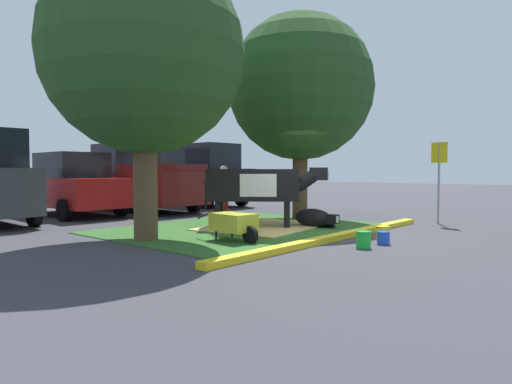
% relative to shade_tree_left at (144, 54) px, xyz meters
% --- Properties ---
extents(ground_plane, '(80.00, 80.00, 0.00)m').
position_rel_shade_tree_left_xyz_m(ground_plane, '(3.20, -1.93, -3.84)').
color(ground_plane, '#38383D').
extents(grass_island, '(6.53, 5.06, 0.02)m').
position_rel_shade_tree_left_xyz_m(grass_island, '(2.72, -0.28, -3.83)').
color(grass_island, '#2D5B23').
rests_on(grass_island, ground).
extents(curb_yellow, '(7.73, 0.24, 0.12)m').
position_rel_shade_tree_left_xyz_m(curb_yellow, '(2.72, -2.96, -3.78)').
color(curb_yellow, yellow).
rests_on(curb_yellow, ground).
extents(hay_bedding, '(3.50, 2.82, 0.04)m').
position_rel_shade_tree_left_xyz_m(hay_bedding, '(3.23, -0.54, -3.82)').
color(hay_bedding, tan).
rests_on(hay_bedding, ground).
extents(shade_tree_left, '(4.15, 4.15, 5.94)m').
position_rel_shade_tree_left_xyz_m(shade_tree_left, '(0.00, 0.00, 0.00)').
color(shade_tree_left, brown).
rests_on(shade_tree_left, ground).
extents(shade_tree_right, '(4.29, 4.29, 6.05)m').
position_rel_shade_tree_left_xyz_m(shade_tree_right, '(5.43, -0.07, 0.05)').
color(shade_tree_right, '#4C3823').
rests_on(shade_tree_right, ground).
extents(cow_holstein, '(2.24, 2.68, 1.53)m').
position_rel_shade_tree_left_xyz_m(cow_holstein, '(3.05, -0.43, -2.77)').
color(cow_holstein, black).
rests_on(cow_holstein, ground).
extents(calf_lying, '(0.55, 1.32, 0.48)m').
position_rel_shade_tree_left_xyz_m(calf_lying, '(4.08, -1.47, -3.61)').
color(calf_lying, black).
rests_on(calf_lying, ground).
extents(person_handler, '(0.53, 0.34, 1.59)m').
position_rel_shade_tree_left_xyz_m(person_handler, '(3.43, 1.13, -2.99)').
color(person_handler, maroon).
rests_on(person_handler, ground).
extents(wheelbarrow, '(0.68, 1.61, 0.63)m').
position_rel_shade_tree_left_xyz_m(wheelbarrow, '(1.10, -1.49, -3.46)').
color(wheelbarrow, gold).
rests_on(wheelbarrow, ground).
extents(parking_sign, '(0.09, 0.44, 2.22)m').
position_rel_shade_tree_left_xyz_m(parking_sign, '(6.98, -3.59, -2.28)').
color(parking_sign, '#99999E').
rests_on(parking_sign, ground).
extents(bucket_green, '(0.30, 0.30, 0.32)m').
position_rel_shade_tree_left_xyz_m(bucket_green, '(2.14, -3.86, -3.68)').
color(bucket_green, green).
rests_on(bucket_green, ground).
extents(bucket_blue, '(0.27, 0.27, 0.26)m').
position_rel_shade_tree_left_xyz_m(bucket_blue, '(2.79, -3.95, -3.71)').
color(bucket_blue, blue).
rests_on(bucket_blue, ground).
extents(bucket_yellow, '(0.29, 0.29, 0.29)m').
position_rel_shade_tree_left_xyz_m(bucket_yellow, '(3.32, -3.69, -3.69)').
color(bucket_yellow, yellow).
rests_on(bucket_yellow, ground).
extents(sedan_red, '(2.13, 4.45, 2.02)m').
position_rel_shade_tree_left_xyz_m(sedan_red, '(1.51, 6.12, -2.86)').
color(sedan_red, red).
rests_on(sedan_red, ground).
extents(pickup_truck_maroon, '(2.34, 5.46, 2.42)m').
position_rel_shade_tree_left_xyz_m(pickup_truck_maroon, '(3.92, 5.94, -2.73)').
color(pickup_truck_maroon, maroon).
rests_on(pickup_truck_maroon, ground).
extents(suv_black, '(2.23, 4.66, 2.52)m').
position_rel_shade_tree_left_xyz_m(suv_black, '(6.96, 6.07, -2.57)').
color(suv_black, black).
rests_on(suv_black, ground).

